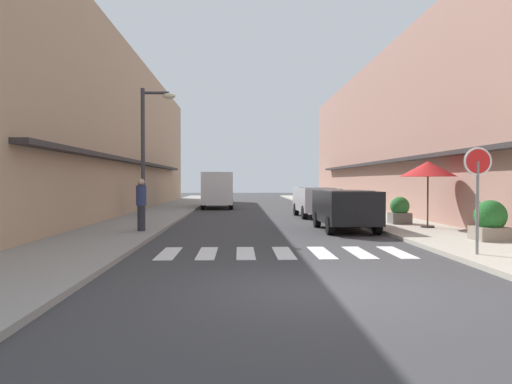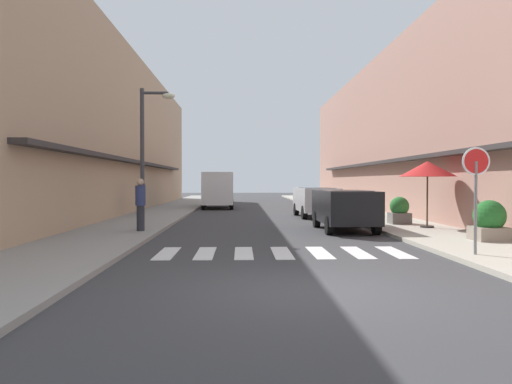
{
  "view_description": "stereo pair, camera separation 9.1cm",
  "coord_description": "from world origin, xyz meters",
  "views": [
    {
      "loc": [
        -1.11,
        -8.15,
        1.8
      ],
      "look_at": [
        -0.27,
        16.61,
        1.26
      ],
      "focal_mm": 35.36,
      "sensor_mm": 36.0,
      "label": 1
    },
    {
      "loc": [
        -1.02,
        -8.15,
        1.8
      ],
      "look_at": [
        -0.27,
        16.61,
        1.26
      ],
      "focal_mm": 35.36,
      "sensor_mm": 36.0,
      "label": 2
    }
  ],
  "objects": [
    {
      "name": "delivery_van",
      "position": [
        -2.56,
        25.22,
        1.41
      ],
      "size": [
        2.17,
        5.47,
        2.37
      ],
      "color": "silver",
      "rests_on": "ground_plane"
    },
    {
      "name": "building_row_left",
      "position": [
        -9.31,
        19.74,
        4.45
      ],
      "size": [
        5.5,
        43.48,
        8.91
      ],
      "color": "tan",
      "rests_on": "ground_plane"
    },
    {
      "name": "pedestrian_walking_far",
      "position": [
        -5.85,
        16.52,
        1.06
      ],
      "size": [
        0.34,
        0.34,
        1.77
      ],
      "rotation": [
        0.0,
        0.0,
        0.01
      ],
      "color": "#282B33",
      "rests_on": "sidewalk_left"
    },
    {
      "name": "parked_car_near",
      "position": [
        2.71,
        9.84,
        0.92
      ],
      "size": [
        1.83,
        4.13,
        1.47
      ],
      "color": "black",
      "rests_on": "ground_plane"
    },
    {
      "name": "parked_car_mid",
      "position": [
        2.71,
        16.72,
        0.92
      ],
      "size": [
        1.91,
        4.14,
        1.47
      ],
      "color": "silver",
      "rests_on": "ground_plane"
    },
    {
      "name": "sidewalk_left",
      "position": [
        -5.29,
        18.43,
        0.06
      ],
      "size": [
        3.05,
        64.52,
        0.12
      ],
      "primitive_type": "cube",
      "color": "gray",
      "rests_on": "ground_plane"
    },
    {
      "name": "round_street_sign",
      "position": [
        4.34,
        3.17,
        1.99
      ],
      "size": [
        0.65,
        0.07,
        2.45
      ],
      "color": "slate",
      "rests_on": "sidewalk_right"
    },
    {
      "name": "planter_corner",
      "position": [
        6.0,
        5.84,
        0.66
      ],
      "size": [
        0.9,
        0.9,
        1.14
      ],
      "color": "gray",
      "rests_on": "sidewalk_right"
    },
    {
      "name": "sidewalk_right",
      "position": [
        5.29,
        18.43,
        0.06
      ],
      "size": [
        3.05,
        64.52,
        0.12
      ],
      "primitive_type": "cube",
      "color": "#ADA899",
      "rests_on": "ground_plane"
    },
    {
      "name": "building_row_right",
      "position": [
        9.31,
        19.74,
        4.5
      ],
      "size": [
        5.5,
        43.48,
        9.01
      ],
      "color": "#A87A6B",
      "rests_on": "ground_plane"
    },
    {
      "name": "street_lamp",
      "position": [
        -4.19,
        9.23,
        3.12
      ],
      "size": [
        1.19,
        0.28,
        4.84
      ],
      "color": "#38383D",
      "rests_on": "sidewalk_left"
    },
    {
      "name": "cafe_umbrella",
      "position": [
        5.7,
        9.79,
        2.22
      ],
      "size": [
        2.01,
        2.01,
        2.39
      ],
      "color": "#262626",
      "rests_on": "sidewalk_right"
    },
    {
      "name": "planter_midblock",
      "position": [
        5.21,
        11.42,
        0.63
      ],
      "size": [
        0.76,
        0.76,
        1.06
      ],
      "color": "slate",
      "rests_on": "sidewalk_right"
    },
    {
      "name": "pedestrian_walking_near",
      "position": [
        -4.39,
        8.86,
        1.05
      ],
      "size": [
        0.34,
        0.34,
        1.76
      ],
      "rotation": [
        0.0,
        0.0,
        3.42
      ],
      "color": "#282B33",
      "rests_on": "sidewalk_left"
    },
    {
      "name": "crosswalk",
      "position": [
        -0.0,
        4.34,
        0.01
      ],
      "size": [
        6.15,
        2.2,
        0.01
      ],
      "color": "silver",
      "rests_on": "ground_plane"
    },
    {
      "name": "ground_plane",
      "position": [
        0.0,
        18.43,
        0.0
      ],
      "size": [
        101.39,
        101.39,
        0.0
      ],
      "primitive_type": "plane",
      "color": "#38383A"
    }
  ]
}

